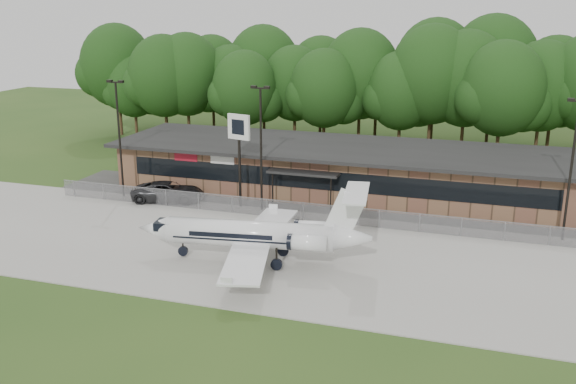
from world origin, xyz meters
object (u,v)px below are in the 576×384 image
(business_jet, at_px, (259,235))
(suv, at_px, (168,192))
(terminal, at_px, (342,168))
(pole_sign, at_px, (239,137))

(business_jet, xyz_separation_m, suv, (-12.16, 10.43, -1.04))
(business_jet, height_order, suv, business_jet)
(terminal, bearing_deg, suv, -150.93)
(suv, bearing_deg, pole_sign, -100.64)
(terminal, height_order, pole_sign, pole_sign)
(pole_sign, bearing_deg, business_jet, -48.34)
(suv, distance_m, pole_sign, 8.30)
(business_jet, bearing_deg, suv, 131.20)
(terminal, height_order, business_jet, business_jet)
(terminal, height_order, suv, terminal)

